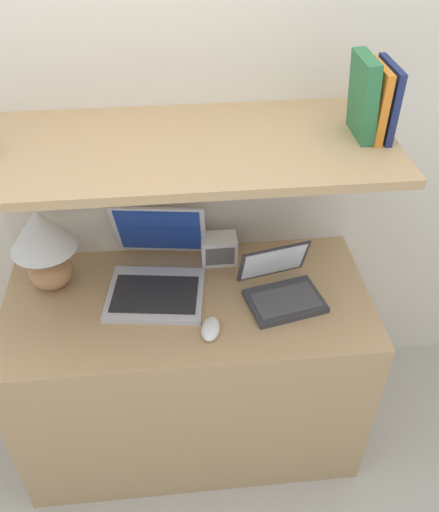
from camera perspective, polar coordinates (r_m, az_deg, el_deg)
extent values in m
plane|color=#B2AD9E|center=(2.33, -2.16, -23.56)|extent=(12.00, 12.00, 0.00)
cube|color=silver|center=(1.93, -4.48, 12.45)|extent=(6.00, 0.05, 2.40)
cube|color=tan|center=(2.17, -2.99, -11.89)|extent=(1.27, 0.60, 0.76)
cube|color=silver|center=(2.20, -3.72, -0.99)|extent=(1.27, 0.04, 1.30)
cube|color=tan|center=(1.61, -4.26, 11.31)|extent=(1.27, 0.54, 0.03)
ellipsoid|color=#B27A4C|center=(1.99, -17.32, -1.59)|extent=(0.15, 0.15, 0.11)
cylinder|color=tan|center=(1.94, -17.79, 0.26)|extent=(0.02, 0.02, 0.05)
cone|color=silver|center=(1.88, -18.40, 2.68)|extent=(0.22, 0.22, 0.15)
cube|color=silver|center=(1.90, -6.74, -4.02)|extent=(0.36, 0.31, 0.02)
cube|color=#232326|center=(1.88, -6.80, -3.99)|extent=(0.31, 0.23, 0.00)
cube|color=silver|center=(1.95, -6.35, 2.72)|extent=(0.34, 0.15, 0.26)
cube|color=navy|center=(1.95, -6.37, 2.68)|extent=(0.31, 0.13, 0.23)
cube|color=#333338|center=(1.87, 6.90, -4.74)|extent=(0.28, 0.23, 0.02)
cube|color=#47474C|center=(1.86, 7.02, -4.63)|extent=(0.24, 0.17, 0.00)
cube|color=#333338|center=(1.90, 5.69, -0.55)|extent=(0.26, 0.11, 0.15)
cube|color=white|center=(1.89, 5.75, -0.61)|extent=(0.23, 0.09, 0.13)
ellipsoid|color=white|center=(1.76, -0.95, -7.68)|extent=(0.08, 0.11, 0.04)
cube|color=white|center=(2.01, -0.07, 0.76)|extent=(0.13, 0.09, 0.11)
cube|color=#59595B|center=(1.97, 0.06, -0.06)|extent=(0.11, 0.00, 0.08)
cube|color=navy|center=(1.68, 17.07, 15.42)|extent=(0.02, 0.18, 0.21)
cube|color=orange|center=(1.67, 16.08, 15.40)|extent=(0.02, 0.17, 0.21)
cube|color=#2D7042|center=(1.65, 14.89, 15.85)|extent=(0.06, 0.16, 0.24)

